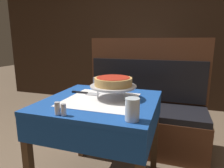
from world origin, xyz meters
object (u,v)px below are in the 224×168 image
Objects in this scene: dining_table_rear at (142,74)px; salt_shaker at (57,108)px; napkin_holder at (99,82)px; pizza_server at (86,93)px; condiment_caddy at (150,64)px; pizza_pan_stand at (113,87)px; booth_bench at (142,117)px; water_glass_near at (132,109)px; dining_table_front at (101,114)px; pepper_shaker at (64,110)px; deep_dish_pizza at (113,81)px.

dining_table_rear is 2.19m from salt_shaker.
napkin_holder reaches higher than dining_table_rear.
salt_shaker reaches higher than pizza_server.
dining_table_rear is 0.20m from condiment_caddy.
pizza_pan_stand is 1.95× the size of condiment_caddy.
pizza_pan_stand is 1.80m from condiment_caddy.
water_glass_near is at bearing -83.66° from booth_bench.
salt_shaker is 0.42× the size of condiment_caddy.
booth_bench is 10.92× the size of water_glass_near.
pizza_pan_stand is 0.37m from napkin_holder.
dining_table_front is 3.41× the size of pizza_server.
pizza_server reaches higher than dining_table_front.
pepper_shaker is at bearing -79.22° from pizza_server.
napkin_holder is (-0.34, -0.43, 0.45)m from booth_bench.
water_glass_near is at bearing -45.47° from dining_table_front.
salt_shaker is (-0.11, -2.18, 0.14)m from dining_table_rear.
water_glass_near is at bearing -81.57° from dining_table_rear.
condiment_caddy is (-0.21, 2.17, -0.01)m from water_glass_near.
pizza_pan_stand is 0.26m from pizza_server.
dining_table_front is 11.65× the size of pepper_shaker.
booth_bench is 19.48× the size of pepper_shaker.
deep_dish_pizza is 2.76× the size of napkin_holder.
dining_table_front is at bearing 71.21° from salt_shaker.
condiment_caddy is at bearing 89.44° from deep_dish_pizza.
booth_bench reaches higher than dining_table_front.
water_glass_near is at bearing -84.49° from condiment_caddy.
napkin_holder reaches higher than pizza_server.
deep_dish_pizza is (0.08, 0.07, 0.24)m from dining_table_front.
deep_dish_pizza is 1.18× the size of pizza_server.
salt_shaker is 0.72m from napkin_holder.
deep_dish_pizza is 0.28m from pizza_server.
salt_shaker is at bearing -114.97° from pizza_pan_stand.
pizza_pan_stand is 0.47m from salt_shaker.
pepper_shaker is at bearing -102.89° from dining_table_front.
dining_table_rear reaches higher than dining_table_front.
dining_table_front is at bearing 77.11° from pepper_shaker.
napkin_holder is (-0.23, 0.29, -0.08)m from deep_dish_pizza.
dining_table_rear is 10.31× the size of salt_shaker.
dining_table_rear is at bearing 87.13° from salt_shaker.
dining_table_front is 1.05× the size of dining_table_rear.
pizza_pan_stand reaches higher than napkin_holder.
dining_table_rear is at bearing 84.53° from napkin_holder.
booth_bench is 0.71m from napkin_holder.
condiment_caddy reaches higher than pizza_server.
napkin_holder is (0.02, 0.25, 0.04)m from pizza_server.
deep_dish_pizza is at bearing 65.03° from salt_shaker.
water_glass_near is 1.66× the size of salt_shaker.
booth_bench reaches higher than pizza_pan_stand.
booth_bench is 0.90m from deep_dish_pizza.
napkin_holder is (-0.14, -1.47, 0.15)m from dining_table_rear.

